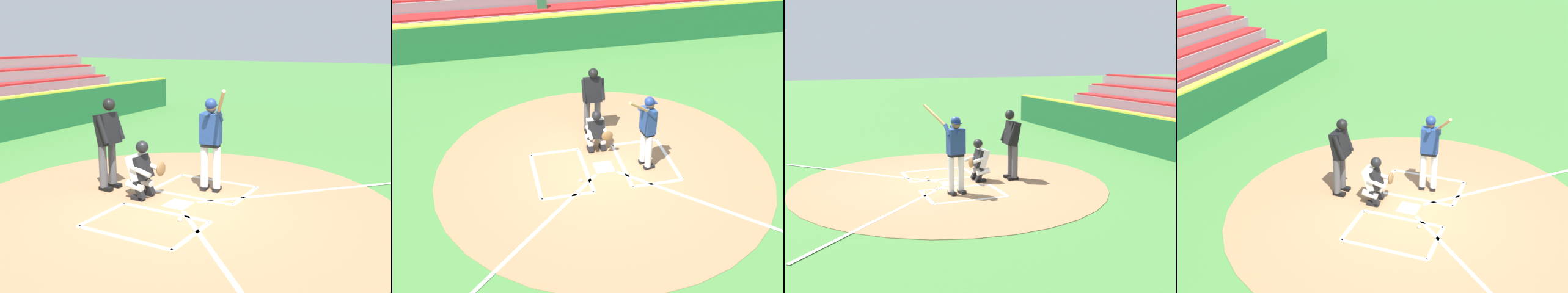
{
  "view_description": "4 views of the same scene",
  "coord_description": "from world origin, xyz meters",
  "views": [
    {
      "loc": [
        6.68,
        4.07,
        2.93
      ],
      "look_at": [
        -0.28,
        0.21,
        1.07
      ],
      "focal_mm": 41.4,
      "sensor_mm": 36.0,
      "label": 1
    },
    {
      "loc": [
        2.6,
        9.72,
        7.16
      ],
      "look_at": [
        0.48,
        0.38,
        0.92
      ],
      "focal_mm": 47.05,
      "sensor_mm": 36.0,
      "label": 2
    },
    {
      "loc": [
        -11.9,
        3.74,
        3.26
      ],
      "look_at": [
        -0.13,
        -0.79,
        0.95
      ],
      "focal_mm": 45.6,
      "sensor_mm": 36.0,
      "label": 3
    },
    {
      "loc": [
        9.4,
        2.8,
        5.98
      ],
      "look_at": [
        -0.45,
        -1.04,
        1.16
      ],
      "focal_mm": 47.13,
      "sensor_mm": 36.0,
      "label": 4
    }
  ],
  "objects": [
    {
      "name": "dirt_circle",
      "position": [
        0.0,
        0.0,
        0.01
      ],
      "size": [
        8.0,
        8.0,
        0.01
      ],
      "primitive_type": "cylinder",
      "color": "#99704C",
      "rests_on": "ground"
    },
    {
      "name": "ground_plane",
      "position": [
        0.0,
        0.0,
        0.0
      ],
      "size": [
        120.0,
        120.0,
        0.0
      ],
      "primitive_type": "plane",
      "color": "#427A38"
    },
    {
      "name": "home_plate_and_chalk",
      "position": [
        0.0,
        0.88,
        0.01
      ],
      "size": [
        7.93,
        4.91,
        0.01
      ],
      "color": "white",
      "rests_on": "dirt_circle"
    },
    {
      "name": "batter",
      "position": [
        -0.98,
        0.17,
        1.1
      ],
      "size": [
        0.87,
        0.83,
        2.13
      ],
      "color": "white",
      "rests_on": "ground"
    },
    {
      "name": "plate_umpire",
      "position": [
        -0.12,
        -1.68,
        1.08
      ],
      "size": [
        0.59,
        0.41,
        1.86
      ],
      "color": "#4C4C51",
      "rests_on": "ground"
    },
    {
      "name": "catcher",
      "position": [
        -0.01,
        -0.79,
        0.59
      ],
      "size": [
        0.59,
        0.6,
        1.13
      ],
      "color": "black",
      "rests_on": "ground"
    },
    {
      "name": "baseball",
      "position": [
        0.66,
        0.44,
        0.04
      ],
      "size": [
        0.07,
        0.07,
        0.07
      ],
      "primitive_type": "sphere",
      "color": "white",
      "rests_on": "ground"
    }
  ]
}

